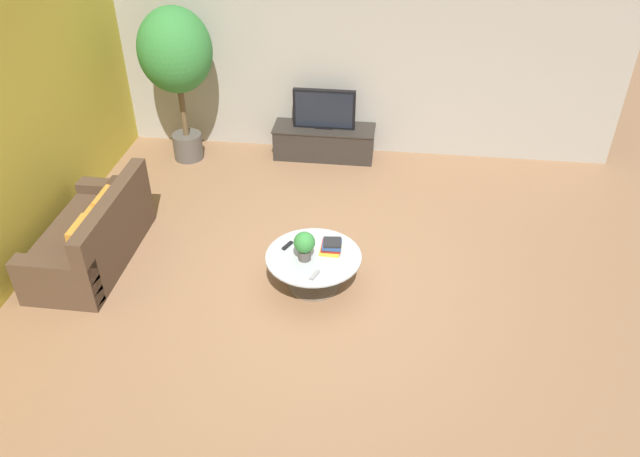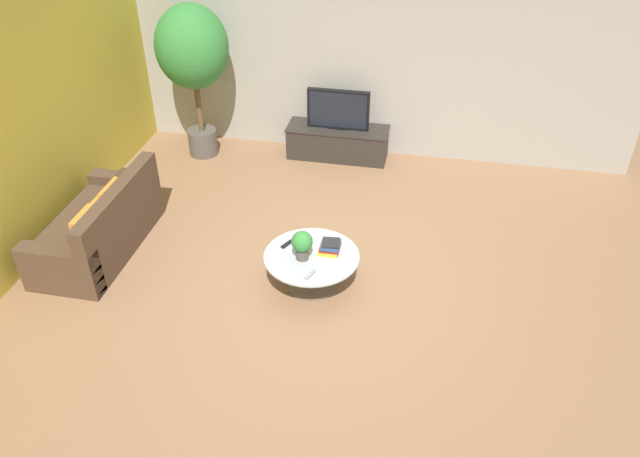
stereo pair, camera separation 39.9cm
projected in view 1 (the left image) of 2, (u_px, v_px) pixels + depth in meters
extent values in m
plane|color=#8C6647|center=(319.00, 288.00, 6.63)|extent=(24.00, 24.00, 0.00)
cube|color=#A39E93|center=(349.00, 48.00, 8.42)|extent=(7.40, 0.12, 3.00)
cube|color=gold|center=(0.00, 135.00, 6.26)|extent=(0.12, 7.40, 3.00)
cube|color=#2D2823|center=(324.00, 142.00, 8.92)|extent=(1.41, 0.48, 0.45)
cube|color=#2D2823|center=(324.00, 128.00, 8.79)|extent=(1.44, 0.50, 0.02)
cube|color=black|center=(324.00, 109.00, 8.63)|extent=(0.86, 0.08, 0.56)
cube|color=black|center=(324.00, 110.00, 8.59)|extent=(0.80, 0.00, 0.50)
cube|color=black|center=(324.00, 127.00, 8.78)|extent=(0.26, 0.13, 0.02)
cylinder|color=#756656|center=(314.00, 284.00, 6.67)|extent=(0.55, 0.55, 0.02)
cylinder|color=#756656|center=(314.00, 271.00, 6.56)|extent=(0.10, 0.10, 0.38)
cylinder|color=#A8B2B7|center=(314.00, 256.00, 6.45)|extent=(1.00, 1.00, 0.02)
cube|color=#4C3828|center=(91.00, 243.00, 6.94)|extent=(0.84, 1.73, 0.42)
cube|color=#4C3828|center=(113.00, 214.00, 6.66)|extent=(0.16, 1.73, 0.42)
cube|color=#4C3828|center=(116.00, 202.00, 7.52)|extent=(0.84, 0.20, 0.54)
cube|color=#4C3828|center=(57.00, 283.00, 6.28)|extent=(0.84, 0.20, 0.54)
cube|color=#422D1E|center=(115.00, 196.00, 7.05)|extent=(0.14, 0.36, 0.34)
cube|color=orange|center=(104.00, 208.00, 6.81)|extent=(0.19, 0.40, 0.37)
cube|color=orange|center=(94.00, 224.00, 6.59)|extent=(0.13, 0.35, 0.32)
cube|color=orange|center=(82.00, 238.00, 6.35)|extent=(0.14, 0.39, 0.36)
cylinder|color=#514C47|center=(188.00, 146.00, 8.90)|extent=(0.41, 0.41, 0.37)
cylinder|color=brown|center=(183.00, 113.00, 8.61)|extent=(0.08, 0.08, 0.65)
ellipsoid|color=#337F38|center=(175.00, 50.00, 8.10)|extent=(0.97, 0.97, 1.12)
cylinder|color=#514C47|center=(305.00, 254.00, 6.37)|extent=(0.13, 0.13, 0.12)
sphere|color=#337F38|center=(304.00, 242.00, 6.28)|extent=(0.22, 0.22, 0.22)
cube|color=gold|center=(331.00, 249.00, 6.52)|extent=(0.22, 0.26, 0.03)
cube|color=#A32823|center=(331.00, 246.00, 6.50)|extent=(0.21, 0.21, 0.04)
cube|color=#2D4C84|center=(332.00, 244.00, 6.46)|extent=(0.20, 0.20, 0.03)
cube|color=#232326|center=(332.00, 242.00, 6.44)|extent=(0.20, 0.19, 0.03)
cube|color=black|center=(287.00, 246.00, 6.57)|extent=(0.11, 0.16, 0.02)
cube|color=gray|center=(315.00, 275.00, 6.17)|extent=(0.09, 0.16, 0.02)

